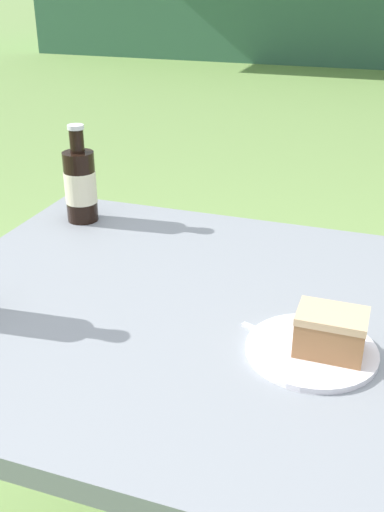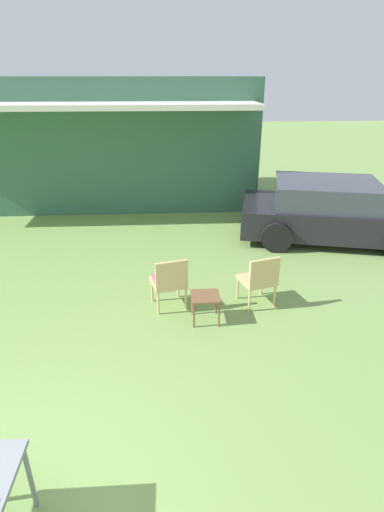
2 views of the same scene
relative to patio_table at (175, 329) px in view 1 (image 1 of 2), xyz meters
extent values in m
cube|color=gray|center=(0.00, 0.00, 0.04)|extent=(0.98, 0.89, 0.04)
cylinder|color=gray|center=(-0.45, 0.41, -0.32)|extent=(0.04, 0.04, 0.69)
cylinder|color=white|center=(0.27, -0.08, 0.07)|extent=(0.22, 0.22, 0.01)
cube|color=#9E6B42|center=(0.30, -0.08, 0.10)|extent=(0.11, 0.08, 0.06)
cube|color=tan|center=(0.30, -0.08, 0.14)|extent=(0.11, 0.08, 0.01)
cylinder|color=black|center=(-0.36, 0.31, 0.15)|extent=(0.08, 0.08, 0.17)
cylinder|color=black|center=(-0.36, 0.31, 0.26)|extent=(0.03, 0.03, 0.06)
cylinder|color=silver|center=(-0.36, 0.31, 0.29)|extent=(0.04, 0.04, 0.01)
cylinder|color=beige|center=(-0.36, 0.31, 0.15)|extent=(0.08, 0.08, 0.08)
cube|color=silver|center=(0.22, -0.07, 0.06)|extent=(0.17, 0.07, 0.01)
camera|label=1|loc=(0.35, -0.91, 0.63)|focal=42.00mm
camera|label=2|loc=(1.62, -1.84, 2.62)|focal=28.00mm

